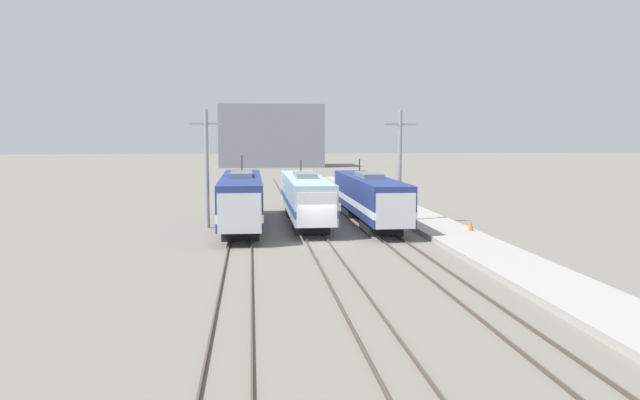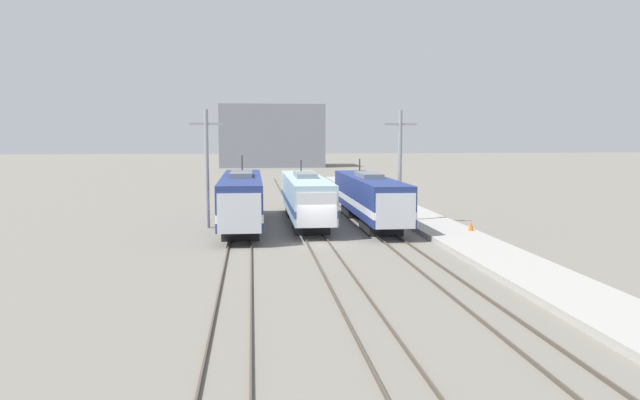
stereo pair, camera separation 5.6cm
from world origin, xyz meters
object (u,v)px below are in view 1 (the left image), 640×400
at_px(locomotive_far_right, 369,198).
at_px(traffic_cone, 471,226).
at_px(catenary_tower_left, 207,166).
at_px(locomotive_center, 306,198).
at_px(catenary_tower_right, 400,165).
at_px(locomotive_far_left, 241,199).

height_order(locomotive_far_right, traffic_cone, locomotive_far_right).
bearing_deg(catenary_tower_left, locomotive_far_right, 4.13).
relative_size(locomotive_far_right, traffic_cone, 27.93).
distance_m(locomotive_center, locomotive_far_right, 5.11).
bearing_deg(locomotive_far_right, catenary_tower_right, -22.50).
xyz_separation_m(locomotive_far_left, catenary_tower_right, (12.35, 0.30, 2.54)).
distance_m(catenary_tower_left, traffic_cone, 20.01).
height_order(locomotive_center, catenary_tower_left, catenary_tower_left).
bearing_deg(catenary_tower_left, locomotive_center, 11.54).
height_order(locomotive_center, traffic_cone, locomotive_center).
xyz_separation_m(locomotive_far_left, traffic_cone, (16.17, -5.39, -1.50)).
bearing_deg(traffic_cone, locomotive_far_right, 132.43).
bearing_deg(traffic_cone, catenary_tower_right, 123.90).
relative_size(locomotive_far_left, locomotive_center, 1.00).
relative_size(locomotive_far_right, catenary_tower_left, 2.15).
bearing_deg(locomotive_far_left, locomotive_center, 20.17).
bearing_deg(locomotive_far_left, traffic_cone, -18.43).
distance_m(locomotive_far_left, traffic_cone, 17.11).
height_order(locomotive_far_right, catenary_tower_right, catenary_tower_right).
bearing_deg(catenary_tower_left, traffic_cone, -16.87).
relative_size(catenary_tower_left, traffic_cone, 13.00).
relative_size(locomotive_far_left, catenary_tower_right, 2.07).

